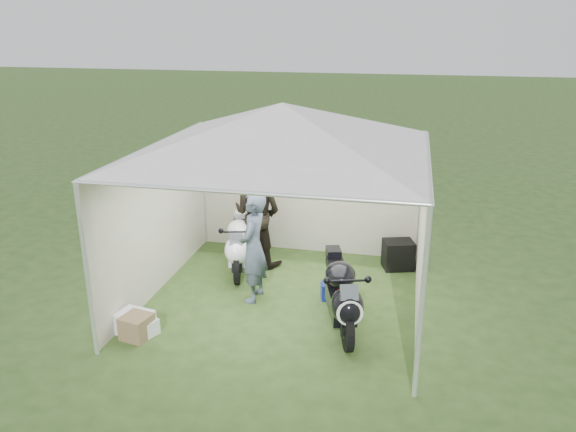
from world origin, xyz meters
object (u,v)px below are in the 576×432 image
(crate_1, at_px, (137,327))
(crate_2, at_px, (146,327))
(motorcycle_white, at_px, (238,244))
(motorcycle_black, at_px, (342,294))
(canopy_tent, at_px, (283,133))
(person_dark_jacket, at_px, (257,214))
(person_blue_jacket, at_px, (253,247))
(equipment_box, at_px, (398,255))
(paddock_stand, at_px, (332,291))
(crate_0, at_px, (135,323))

(crate_1, height_order, crate_2, crate_1)
(motorcycle_white, height_order, motorcycle_black, motorcycle_black)
(canopy_tent, height_order, motorcycle_black, canopy_tent)
(person_dark_jacket, distance_m, crate_1, 3.02)
(person_blue_jacket, xyz_separation_m, crate_2, (-1.17, -1.32, -0.74))
(canopy_tent, xyz_separation_m, equipment_box, (1.68, 1.51, -2.33))
(paddock_stand, xyz_separation_m, person_blue_jacket, (-1.17, -0.26, 0.72))
(canopy_tent, bearing_deg, person_dark_jacket, 121.34)
(crate_0, relative_size, crate_2, 1.51)
(canopy_tent, distance_m, equipment_box, 3.24)
(canopy_tent, height_order, crate_1, canopy_tent)
(person_blue_jacket, distance_m, crate_2, 1.91)
(motorcycle_white, height_order, crate_0, motorcycle_white)
(person_dark_jacket, relative_size, person_blue_jacket, 1.08)
(canopy_tent, bearing_deg, crate_1, -137.11)
(crate_1, bearing_deg, motorcycle_black, 17.92)
(person_blue_jacket, distance_m, crate_0, 1.99)
(motorcycle_white, xyz_separation_m, paddock_stand, (1.72, -0.70, -0.36))
(canopy_tent, relative_size, motorcycle_white, 3.24)
(motorcycle_black, relative_size, person_dark_jacket, 1.01)
(crate_0, bearing_deg, motorcycle_black, 15.31)
(motorcycle_black, height_order, paddock_stand, motorcycle_black)
(canopy_tent, xyz_separation_m, crate_0, (-1.75, -1.44, -2.42))
(motorcycle_white, relative_size, motorcycle_black, 0.94)
(motorcycle_white, relative_size, crate_2, 5.84)
(crate_1, bearing_deg, equipment_box, 42.40)
(canopy_tent, xyz_separation_m, motorcycle_black, (0.98, -0.70, -2.05))
(paddock_stand, bearing_deg, person_blue_jacket, -167.65)
(motorcycle_black, height_order, crate_2, motorcycle_black)
(crate_1, xyz_separation_m, crate_2, (0.07, 0.11, -0.05))
(motorcycle_black, xyz_separation_m, crate_2, (-2.58, -0.75, -0.41))
(paddock_stand, bearing_deg, crate_1, -145.05)
(crate_2, bearing_deg, paddock_stand, 34.01)
(crate_1, bearing_deg, canopy_tent, 42.89)
(person_dark_jacket, relative_size, crate_1, 5.10)
(person_blue_jacket, distance_m, equipment_box, 2.74)
(motorcycle_black, height_order, equipment_box, motorcycle_black)
(canopy_tent, bearing_deg, motorcycle_black, -35.43)
(paddock_stand, bearing_deg, person_dark_jacket, 143.82)
(canopy_tent, distance_m, person_blue_jacket, 1.78)
(paddock_stand, distance_m, crate_2, 2.82)
(person_dark_jacket, xyz_separation_m, crate_2, (-0.86, -2.66, -0.81))
(motorcycle_white, height_order, person_blue_jacket, person_blue_jacket)
(crate_2, bearing_deg, person_blue_jacket, 48.57)
(equipment_box, distance_m, crate_1, 4.55)
(motorcycle_white, distance_m, equipment_box, 2.75)
(equipment_box, height_order, crate_1, equipment_box)
(canopy_tent, relative_size, person_blue_jacket, 3.33)
(equipment_box, relative_size, crate_1, 1.39)
(person_dark_jacket, bearing_deg, motorcycle_white, 71.01)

